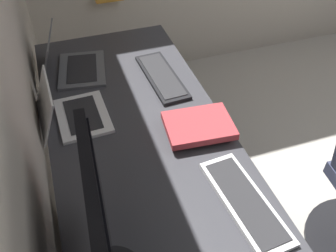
{
  "coord_description": "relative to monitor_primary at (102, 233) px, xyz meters",
  "views": [
    {
      "loc": [
        -0.49,
        2.13,
        1.8
      ],
      "look_at": [
        0.38,
        1.84,
        0.95
      ],
      "focal_mm": 39.41,
      "sensor_mm": 36.0,
      "label": 1
    }
  ],
  "objects": [
    {
      "name": "laptop_left",
      "position": [
        1.11,
        -0.03,
        -0.2
      ],
      "size": [
        0.36,
        0.35,
        0.22
      ],
      "color": "#595B60",
      "rests_on": "desk"
    },
    {
      "name": "laptop_leftmost",
      "position": [
        0.74,
        0.02,
        -0.2
      ],
      "size": [
        0.3,
        0.3,
        0.21
      ],
      "color": "white",
      "rests_on": "desk"
    },
    {
      "name": "desk",
      "position": [
        0.35,
        -0.24,
        -0.31
      ],
      "size": [
        2.18,
        0.74,
        0.73
      ],
      "color": "#38383D",
      "rests_on": "ground"
    },
    {
      "name": "monitor_primary",
      "position": [
        0.0,
        0.0,
        0.0
      ],
      "size": [
        0.53,
        0.2,
        0.44
      ],
      "color": "black",
      "rests_on": "desk"
    },
    {
      "name": "keyboard_main",
      "position": [
        0.12,
        -0.49,
        -0.24
      ],
      "size": [
        0.43,
        0.17,
        0.02
      ],
      "color": "silver",
      "rests_on": "desk"
    },
    {
      "name": "keyboard_spare",
      "position": [
        0.91,
        -0.45,
        -0.24
      ],
      "size": [
        0.43,
        0.16,
        0.02
      ],
      "color": "black",
      "rests_on": "desk"
    },
    {
      "name": "book_stack_near",
      "position": [
        0.5,
        -0.47,
        -0.22
      ],
      "size": [
        0.23,
        0.29,
        0.05
      ],
      "color": "#3D8456",
      "rests_on": "desk"
    }
  ]
}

